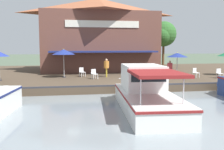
% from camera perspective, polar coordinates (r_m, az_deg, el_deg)
% --- Properties ---
extents(ground_plane, '(220.00, 220.00, 0.00)m').
position_cam_1_polar(ground_plane, '(17.99, 6.10, -4.36)').
color(ground_plane, '#4C5B47').
extents(quay_deck, '(22.00, 56.00, 0.60)m').
position_cam_1_polar(quay_deck, '(28.59, 0.17, 0.24)').
color(quay_deck, '#4C3D2D').
rests_on(quay_deck, ground).
extents(quay_edge_fender, '(0.20, 50.40, 0.10)m').
position_cam_1_polar(quay_edge_fender, '(17.98, 6.04, -2.27)').
color(quay_edge_fender, '#2D2D33').
rests_on(quay_edge_fender, quay_deck).
extents(waterfront_restaurant, '(10.06, 13.49, 8.52)m').
position_cam_1_polar(waterfront_restaurant, '(30.31, -3.12, 9.34)').
color(waterfront_restaurant, brown).
rests_on(waterfront_restaurant, quay_deck).
extents(patio_umbrella_near_quay_edge, '(2.08, 2.08, 2.61)m').
position_cam_1_polar(patio_umbrella_near_quay_edge, '(22.97, -10.99, 5.20)').
color(patio_umbrella_near_quay_edge, '#B7B7B7').
rests_on(patio_umbrella_near_quay_edge, quay_deck).
extents(patio_umbrella_mid_patio_right, '(1.83, 1.83, 2.30)m').
position_cam_1_polar(patio_umbrella_mid_patio_right, '(22.49, 14.70, 4.43)').
color(patio_umbrella_mid_patio_right, '#B7B7B7').
rests_on(patio_umbrella_mid_patio_right, quay_deck).
extents(cafe_chair_mid_patio, '(0.58, 0.58, 0.85)m').
position_cam_1_polar(cafe_chair_mid_patio, '(21.73, -4.10, 0.37)').
color(cafe_chair_mid_patio, white).
rests_on(cafe_chair_mid_patio, quay_deck).
extents(cafe_chair_beside_entrance, '(0.52, 0.52, 0.85)m').
position_cam_1_polar(cafe_chair_beside_entrance, '(19.44, 7.41, -0.37)').
color(cafe_chair_beside_entrance, white).
rests_on(cafe_chair_beside_entrance, quay_deck).
extents(cafe_chair_under_first_umbrella, '(0.55, 0.55, 0.85)m').
position_cam_1_polar(cafe_chair_under_first_umbrella, '(23.98, 18.55, 0.61)').
color(cafe_chair_under_first_umbrella, white).
rests_on(cafe_chair_under_first_umbrella, quay_deck).
extents(cafe_chair_facing_river, '(0.44, 0.44, 0.85)m').
position_cam_1_polar(cafe_chair_facing_river, '(24.15, 23.33, 0.46)').
color(cafe_chair_facing_river, white).
rests_on(cafe_chair_facing_river, quay_deck).
extents(cafe_chair_far_corner_seat, '(0.58, 0.58, 0.85)m').
position_cam_1_polar(cafe_chair_far_corner_seat, '(23.27, 9.88, 0.68)').
color(cafe_chair_far_corner_seat, white).
rests_on(cafe_chair_far_corner_seat, quay_deck).
extents(cafe_chair_back_row_seat, '(0.59, 0.59, 0.85)m').
position_cam_1_polar(cafe_chair_back_row_seat, '(23.53, -6.89, 0.79)').
color(cafe_chair_back_row_seat, white).
rests_on(cafe_chair_back_row_seat, quay_deck).
extents(person_at_quay_edge, '(0.48, 0.48, 1.69)m').
position_cam_1_polar(person_at_quay_edge, '(23.08, -1.28, 2.17)').
color(person_at_quay_edge, gold).
rests_on(person_at_quay_edge, quay_deck).
extents(person_mid_patio, '(0.45, 0.45, 1.59)m').
position_cam_1_polar(person_mid_patio, '(22.37, 13.07, 1.70)').
color(person_mid_patio, '#4C4C56').
rests_on(person_mid_patio, quay_deck).
extents(motorboat_second_along, '(8.46, 3.12, 2.27)m').
position_cam_1_polar(motorboat_second_along, '(13.75, 7.29, -3.94)').
color(motorboat_second_along, white).
rests_on(motorboat_second_along, river_water).
extents(tree_downstream_bank, '(3.84, 3.66, 6.51)m').
position_cam_1_polar(tree_downstream_bank, '(37.31, 11.63, 9.02)').
color(tree_downstream_bank, brown).
rests_on(tree_downstream_bank, quay_deck).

